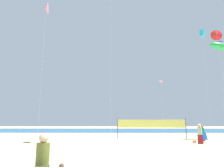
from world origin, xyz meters
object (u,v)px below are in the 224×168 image
kite_red_delta (217,35)px  kite_pink_diamond (161,82)px  beach_handbag (194,142)px  kite_pink_delta (46,8)px  kite_cyan_box (202,33)px  beachgoer_teal_shirt (203,133)px  kite_green_inflatable (220,46)px  volleyball_net (151,124)px  beachgoer_sage_shirt (200,133)px  folding_beach_chair (205,138)px  mother_figure (42,161)px

kite_red_delta → kite_pink_diamond: 10.41m
beach_handbag → kite_pink_delta: kite_pink_delta is taller
kite_cyan_box → kite_pink_diamond: bearing=-171.4°
kite_pink_diamond → kite_cyan_box: size_ratio=0.49×
beachgoer_teal_shirt → kite_green_inflatable: (4.18, 2.63, 10.34)m
kite_pink_diamond → kite_cyan_box: (7.59, 1.15, 8.55)m
kite_green_inflatable → kite_cyan_box: (1.64, 7.98, 5.41)m
kite_pink_diamond → beach_handbag: bearing=-88.8°
volleyball_net → kite_green_inflatable: size_ratio=0.65×
volleyball_net → beachgoer_teal_shirt: bearing=-23.6°
beachgoer_teal_shirt → kite_pink_diamond: (-1.77, 9.45, 7.20)m
beachgoer_teal_shirt → kite_red_delta: (5.89, 6.36, 13.54)m
beach_handbag → kite_red_delta: 17.94m
beach_handbag → kite_cyan_box: size_ratio=0.02×
volleyball_net → kite_red_delta: size_ratio=0.51×
beachgoer_teal_shirt → beachgoer_sage_shirt: beachgoer_sage_shirt is taller
folding_beach_chair → kite_cyan_box: 21.06m
kite_pink_delta → kite_green_inflatable: bearing=-3.2°
folding_beach_chair → kite_pink_diamond: kite_pink_diamond is taller
mother_figure → kite_pink_delta: bearing=95.5°
volleyball_net → kite_red_delta: (10.80, 4.21, 12.74)m
volleyball_net → beach_handbag: (3.37, -3.74, -1.52)m
volleyball_net → kite_pink_delta: kite_pink_delta is taller
volleyball_net → kite_cyan_box: 20.25m
volleyball_net → beach_handbag: volleyball_net is taller
beachgoer_teal_shirt → kite_red_delta: 16.08m
kite_pink_delta → kite_pink_diamond: bearing=18.3°
beach_handbag → beachgoer_teal_shirt: bearing=46.1°
mother_figure → kite_pink_diamond: 27.16m
beachgoer_sage_shirt → volleyball_net: 5.87m
beach_handbag → beachgoer_sage_shirt: bearing=-74.5°
beachgoer_sage_shirt → folding_beach_chair: 1.42m
volleyball_net → kite_green_inflatable: bearing=3.0°
kite_pink_diamond → beachgoer_teal_shirt: bearing=-79.4°
folding_beach_chair → volleyball_net: bearing=114.9°
mother_figure → kite_green_inflatable: size_ratio=0.14×
kite_green_inflatable → beachgoer_sage_shirt: bearing=-137.2°
folding_beach_chair → kite_cyan_box: kite_cyan_box is taller
mother_figure → folding_beach_chair: 17.31m
mother_figure → beachgoer_sage_shirt: beachgoer_sage_shirt is taller
beach_handbag → folding_beach_chair: bearing=9.5°
beachgoer_sage_shirt → kite_pink_diamond: size_ratio=0.21×
folding_beach_chair → kite_pink_delta: kite_pink_delta is taller
mother_figure → beachgoer_teal_shirt: mother_figure is taller
kite_red_delta → kite_cyan_box: 4.79m
folding_beach_chair → kite_pink_diamond: size_ratio=0.11×
beachgoer_sage_shirt → volleyball_net: volleyball_net is taller
mother_figure → kite_cyan_box: size_ratio=0.10×
beachgoer_sage_shirt → beach_handbag: 1.21m
beachgoer_sage_shirt → folding_beach_chair: beachgoer_sage_shirt is taller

